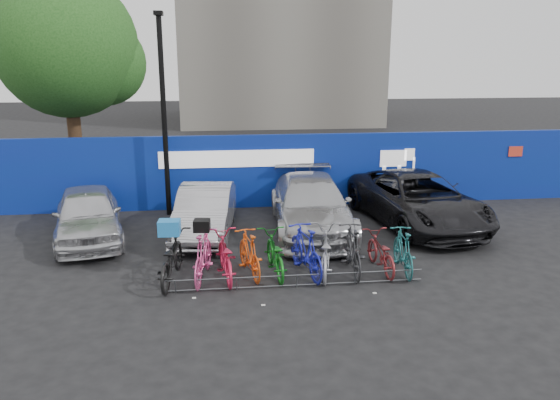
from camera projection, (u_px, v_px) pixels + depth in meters
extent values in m
plane|color=black|center=(293.00, 276.00, 12.44)|extent=(100.00, 100.00, 0.00)
cube|color=navy|center=(268.00, 171.00, 17.89)|extent=(22.00, 0.15, 2.40)
cube|color=white|center=(237.00, 159.00, 17.56)|extent=(5.00, 0.02, 0.55)
cube|color=white|center=(393.00, 158.00, 18.17)|extent=(1.20, 0.02, 0.90)
cube|color=red|center=(516.00, 151.00, 18.61)|extent=(0.50, 0.02, 0.35)
cylinder|color=#382314|center=(75.00, 133.00, 20.74)|extent=(0.50, 0.50, 4.00)
sphere|color=#1B4616|center=(66.00, 46.00, 19.91)|extent=(5.20, 5.20, 5.20)
sphere|color=#1B4616|center=(103.00, 63.00, 20.49)|extent=(3.20, 3.20, 3.20)
cylinder|color=black|center=(164.00, 119.00, 16.49)|extent=(0.16, 0.16, 6.00)
cube|color=black|center=(158.00, 13.00, 15.70)|extent=(0.25, 0.50, 0.12)
cylinder|color=#595B60|center=(297.00, 275.00, 11.79)|extent=(5.60, 0.03, 0.03)
cylinder|color=#595B60|center=(297.00, 285.00, 11.85)|extent=(5.60, 0.03, 0.03)
cylinder|color=#595B60|center=(175.00, 287.00, 11.54)|extent=(0.03, 0.03, 0.28)
cylinder|color=#595B60|center=(237.00, 284.00, 11.68)|extent=(0.03, 0.03, 0.28)
cylinder|color=#595B60|center=(297.00, 281.00, 11.83)|extent=(0.03, 0.03, 0.28)
cylinder|color=#595B60|center=(355.00, 278.00, 11.97)|extent=(0.03, 0.03, 0.28)
cylinder|color=#595B60|center=(412.00, 276.00, 12.12)|extent=(0.03, 0.03, 0.28)
imported|color=silver|center=(88.00, 214.00, 14.73)|extent=(2.57, 4.50, 1.44)
imported|color=#A5A4A9|center=(205.00, 211.00, 15.16)|extent=(1.86, 4.26, 1.36)
imported|color=#B5B6BA|center=(311.00, 205.00, 15.50)|extent=(2.41, 5.35, 1.52)
imported|color=black|center=(417.00, 200.00, 16.04)|extent=(3.26, 5.81, 1.54)
imported|color=black|center=(171.00, 258.00, 12.03)|extent=(0.97, 2.15, 1.09)
imported|color=#DC4789|center=(203.00, 255.00, 12.13)|extent=(0.84, 1.97, 1.14)
imported|color=#D11F44|center=(225.00, 256.00, 12.26)|extent=(0.88, 2.00, 1.02)
imported|color=#F95714|center=(249.00, 253.00, 12.39)|extent=(0.83, 1.80, 1.04)
imported|color=#116B17|center=(275.00, 254.00, 12.47)|extent=(0.80, 1.90, 0.97)
imported|color=#1B21AE|center=(306.00, 251.00, 12.40)|extent=(0.94, 2.01, 1.16)
imported|color=#94959C|center=(325.00, 251.00, 12.51)|extent=(1.09, 2.11, 1.06)
imported|color=#292A2C|center=(353.00, 250.00, 12.52)|extent=(0.62, 1.89, 1.12)
imported|color=maroon|center=(380.00, 252.00, 12.65)|extent=(0.71, 1.76, 0.91)
imported|color=#1E6366|center=(403.00, 251.00, 12.57)|extent=(0.63, 1.76, 1.04)
cube|color=blue|center=(169.00, 228.00, 11.85)|extent=(0.48, 0.38, 0.33)
cube|color=black|center=(202.00, 225.00, 11.95)|extent=(0.38, 0.35, 0.26)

